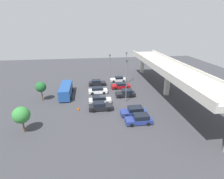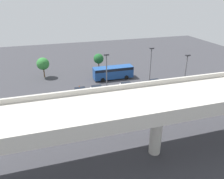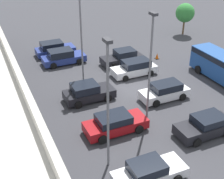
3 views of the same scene
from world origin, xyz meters
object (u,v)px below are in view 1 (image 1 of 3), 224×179
object	(u,v)px
lamp_post_mid_lot	(126,79)
lamp_post_by_overpass	(110,70)
parked_car_5	(100,100)
traffic_cone	(78,109)
tree_front_centre	(21,115)
parked_car_0	(118,79)
parked_car_4	(126,93)
parked_car_7	(134,111)
parked_car_1	(97,83)
shuttle_bus	(66,90)
parked_car_3	(98,90)
parked_car_6	(100,106)
lamp_post_near_aisle	(126,66)
parked_car_2	(121,86)
tree_front_left	(41,87)
parked_car_8	(139,119)

from	to	relation	value
lamp_post_mid_lot	lamp_post_by_overpass	size ratio (longest dim) A/B	1.03
parked_car_5	traffic_cone	world-z (taller)	parked_car_5
parked_car_5	tree_front_centre	bearing A→B (deg)	-144.72
parked_car_0	lamp_post_mid_lot	bearing A→B (deg)	87.11
parked_car_0	parked_car_4	bearing A→B (deg)	89.47
parked_car_7	tree_front_centre	world-z (taller)	tree_front_centre
parked_car_1	lamp_post_mid_lot	world-z (taller)	lamp_post_mid_lot
parked_car_7	shuttle_bus	bearing A→B (deg)	-39.20
parked_car_1	shuttle_bus	distance (m)	9.76
parked_car_0	parked_car_4	distance (m)	10.85
parked_car_3	parked_car_7	xyz separation A→B (m)	(11.43, 6.04, 0.02)
parked_car_3	lamp_post_by_overpass	distance (m)	6.01
parked_car_7	parked_car_6	bearing A→B (deg)	-25.62
parked_car_1	traffic_cone	xyz separation A→B (m)	(13.91, -4.38, -0.40)
parked_car_6	lamp_post_by_overpass	distance (m)	12.33
parked_car_4	parked_car_5	world-z (taller)	parked_car_4
lamp_post_mid_lot	lamp_post_near_aisle	bearing A→B (deg)	168.28
parked_car_0	lamp_post_near_aisle	xyz separation A→B (m)	(2.41, 1.65, 4.39)
parked_car_5	lamp_post_near_aisle	world-z (taller)	lamp_post_near_aisle
parked_car_4	parked_car_7	distance (m)	8.75
traffic_cone	lamp_post_by_overpass	bearing A→B (deg)	144.73
parked_car_5	traffic_cone	distance (m)	5.13
parked_car_1	parked_car_2	bearing A→B (deg)	-27.26
traffic_cone	parked_car_4	bearing A→B (deg)	117.38
parked_car_6	tree_front_left	bearing A→B (deg)	153.40
parked_car_4	parked_car_8	bearing A→B (deg)	89.63
lamp_post_mid_lot	tree_front_centre	size ratio (longest dim) A/B	2.10
parked_car_1	parked_car_7	size ratio (longest dim) A/B	0.95
lamp_post_mid_lot	parked_car_4	bearing A→B (deg)	168.29
parked_car_5	lamp_post_by_overpass	bearing A→B (deg)	68.42
parked_car_4	shuttle_bus	distance (m)	13.88
parked_car_0	lamp_post_by_overpass	bearing A→B (deg)	60.96
parked_car_2	parked_car_7	world-z (taller)	parked_car_7
parked_car_8	lamp_post_mid_lot	size ratio (longest dim) A/B	0.50
parked_car_7	parked_car_4	bearing A→B (deg)	-91.82
parked_car_5	lamp_post_by_overpass	world-z (taller)	lamp_post_by_overpass
parked_car_0	parked_car_6	world-z (taller)	parked_car_6
parked_car_0	tree_front_left	bearing A→B (deg)	29.42
tree_front_centre	traffic_cone	xyz separation A→B (m)	(-6.17, 8.07, -2.68)
shuttle_bus	lamp_post_mid_lot	size ratio (longest dim) A/B	0.91
parked_car_1	parked_car_8	distance (m)	20.92
traffic_cone	parked_car_1	bearing A→B (deg)	162.51
shuttle_bus	tree_front_centre	size ratio (longest dim) A/B	1.92
parked_car_2	parked_car_4	distance (m)	5.32
lamp_post_near_aisle	tree_front_centre	bearing A→B (deg)	-45.45
parked_car_0	parked_car_2	world-z (taller)	parked_car_2
lamp_post_near_aisle	parked_car_4	bearing A→B (deg)	-11.73
traffic_cone	lamp_post_mid_lot	bearing A→B (deg)	104.75
parked_car_4	parked_car_2	bearing A→B (deg)	-87.91
lamp_post_mid_lot	tree_front_centre	distance (m)	20.23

